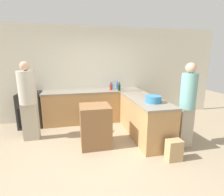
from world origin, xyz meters
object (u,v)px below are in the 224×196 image
at_px(island_table, 95,126).
at_px(hot_sauce_bottle, 111,87).
at_px(dish_soap_bottle, 112,86).
at_px(water_bottle_blue, 117,86).
at_px(range_oven, 31,110).
at_px(person_at_peninsula, 187,103).
at_px(person_by_range, 28,99).
at_px(wine_bottle_dark, 119,87).
at_px(paper_bag, 174,150).
at_px(mixing_bowl, 153,99).

xyz_separation_m(island_table, hot_sauce_bottle, (0.64, 1.43, 0.57)).
distance_m(dish_soap_bottle, water_bottle_blue, 0.16).
height_order(range_oven, hot_sauce_bottle, hot_sauce_bottle).
height_order(dish_soap_bottle, person_at_peninsula, person_at_peninsula).
bearing_deg(water_bottle_blue, person_at_peninsula, -65.25).
bearing_deg(person_by_range, wine_bottle_dark, 16.92).
relative_size(water_bottle_blue, person_by_range, 0.13).
xyz_separation_m(wine_bottle_dark, paper_bag, (0.46, -2.16, -0.81)).
relative_size(range_oven, water_bottle_blue, 4.04).
height_order(range_oven, island_table, range_oven).
relative_size(range_oven, paper_bag, 2.37).
bearing_deg(wine_bottle_dark, person_at_peninsula, -61.77).
height_order(wine_bottle_dark, person_at_peninsula, person_at_peninsula).
bearing_deg(mixing_bowl, water_bottle_blue, 101.33).
height_order(island_table, person_at_peninsula, person_at_peninsula).
relative_size(person_at_peninsula, paper_bag, 4.45).
bearing_deg(water_bottle_blue, island_table, -118.89).
distance_m(hot_sauce_bottle, paper_bag, 2.54).
bearing_deg(dish_soap_bottle, range_oven, -176.30).
relative_size(dish_soap_bottle, person_by_range, 0.12).
bearing_deg(water_bottle_blue, mixing_bowl, -78.67).
height_order(wine_bottle_dark, person_by_range, person_by_range).
xyz_separation_m(person_at_peninsula, paper_bag, (-0.48, -0.41, -0.76)).
bearing_deg(range_oven, person_by_range, -78.40).
distance_m(wine_bottle_dark, dish_soap_bottle, 0.36).
relative_size(island_table, water_bottle_blue, 3.82).
relative_size(wine_bottle_dark, hot_sauce_bottle, 1.07).
relative_size(mixing_bowl, paper_bag, 0.85).
xyz_separation_m(wine_bottle_dark, water_bottle_blue, (0.00, 0.28, -0.00)).
bearing_deg(mixing_bowl, hot_sauce_bottle, 109.42).
height_order(hot_sauce_bottle, person_at_peninsula, person_at_peninsula).
bearing_deg(person_at_peninsula, water_bottle_blue, 114.75).
distance_m(person_by_range, person_at_peninsula, 3.36).
relative_size(island_table, person_by_range, 0.50).
height_order(mixing_bowl, dish_soap_bottle, dish_soap_bottle).
distance_m(dish_soap_bottle, person_by_range, 2.32).
xyz_separation_m(range_oven, dish_soap_bottle, (2.27, 0.15, 0.53)).
height_order(island_table, wine_bottle_dark, wine_bottle_dark).
xyz_separation_m(wine_bottle_dark, person_by_range, (-2.24, -0.68, -0.06)).
distance_m(island_table, hot_sauce_bottle, 1.66).
xyz_separation_m(island_table, person_at_peninsula, (1.79, -0.47, 0.52)).
bearing_deg(person_at_peninsula, dish_soap_bottle, 117.75).
distance_m(island_table, wine_bottle_dark, 1.64).
relative_size(range_oven, person_at_peninsula, 0.53).
bearing_deg(mixing_bowl, island_table, 171.98).
height_order(mixing_bowl, paper_bag, mixing_bowl).
relative_size(range_oven, dish_soap_bottle, 4.55).
distance_m(water_bottle_blue, person_at_peninsula, 2.24).
relative_size(hot_sauce_bottle, person_by_range, 0.13).
distance_m(range_oven, person_at_peninsula, 3.90).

